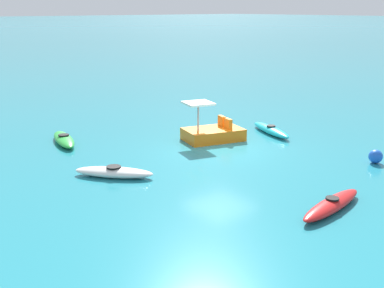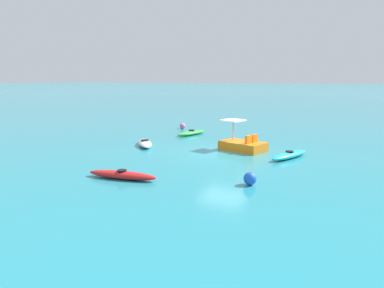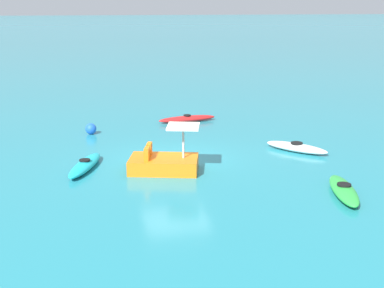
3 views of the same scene
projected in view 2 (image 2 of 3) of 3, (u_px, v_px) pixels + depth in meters
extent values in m
plane|color=teal|center=(224.00, 153.00, 18.93)|extent=(600.00, 600.00, 0.00)
ellipsoid|color=white|center=(145.00, 143.00, 20.96)|extent=(2.53, 2.28, 0.32)
cylinder|color=black|center=(145.00, 140.00, 20.92)|extent=(0.68, 0.68, 0.05)
ellipsoid|color=#19B7C6|center=(289.00, 155.00, 17.72)|extent=(3.01, 1.61, 0.32)
cylinder|color=black|center=(290.00, 151.00, 17.68)|extent=(0.50, 0.50, 0.05)
ellipsoid|color=green|center=(191.00, 133.00, 25.04)|extent=(2.86, 1.42, 0.32)
cylinder|color=black|center=(191.00, 130.00, 25.00)|extent=(0.54, 0.54, 0.05)
ellipsoid|color=red|center=(122.00, 175.00, 14.06)|extent=(0.99, 3.05, 0.32)
cylinder|color=black|center=(122.00, 170.00, 14.02)|extent=(0.42, 0.42, 0.05)
cube|color=orange|center=(243.00, 146.00, 19.62)|extent=(2.12, 2.73, 0.50)
cube|color=orange|center=(248.00, 140.00, 18.95)|extent=(0.47, 0.28, 0.44)
cube|color=orange|center=(254.00, 138.00, 19.38)|extent=(0.47, 0.28, 0.44)
cylinder|color=#B2B2B7|center=(233.00, 131.00, 19.94)|extent=(0.08, 0.08, 1.10)
cube|color=silver|center=(233.00, 120.00, 19.83)|extent=(1.37, 1.37, 0.08)
sphere|color=pink|center=(183.00, 126.00, 28.14)|extent=(0.45, 0.45, 0.45)
sphere|color=blue|center=(250.00, 179.00, 13.23)|extent=(0.50, 0.50, 0.50)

